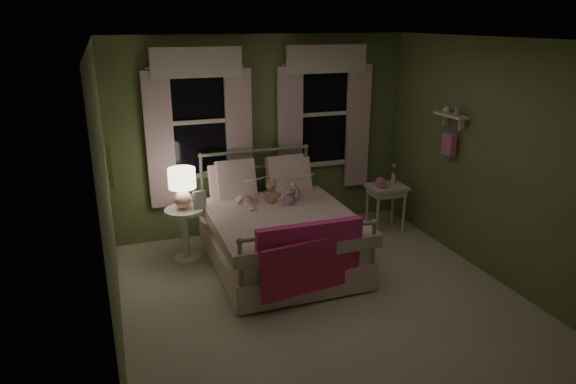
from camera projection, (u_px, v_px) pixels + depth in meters
name	position (u px, v px, depth m)	size (l,w,h in m)	color
room_shell	(327.00, 180.00, 4.93)	(4.20, 4.20, 4.20)	beige
bed	(278.00, 233.00, 6.04)	(1.58, 2.04, 1.18)	white
pink_throw	(311.00, 250.00, 5.05)	(1.10, 0.21, 0.71)	#E72D8A
child_left	(245.00, 178.00, 6.15)	(0.29, 0.19, 0.79)	#F7D1DD
child_right	(289.00, 176.00, 6.33)	(0.36, 0.28, 0.73)	#F7D1DD
book_left	(250.00, 184.00, 5.92)	(0.20, 0.27, 0.03)	beige
book_right	(296.00, 183.00, 6.11)	(0.20, 0.27, 0.02)	beige
teddy_bear	(271.00, 193.00, 6.15)	(0.23, 0.19, 0.31)	tan
nightstand_left	(185.00, 227.00, 6.11)	(0.46, 0.46, 0.65)	white
table_lamp	(182.00, 184.00, 5.94)	(0.32, 0.32, 0.48)	#FFAF96
book_nightstand	(194.00, 210.00, 5.99)	(0.16, 0.22, 0.02)	beige
nightstand_right	(386.00, 193.00, 6.92)	(0.50, 0.40, 0.64)	white
pink_toy	(381.00, 182.00, 6.83)	(0.14, 0.19, 0.14)	pink
bud_vase	(393.00, 174.00, 6.93)	(0.06, 0.06, 0.28)	white
window_left	(199.00, 117.00, 6.37)	(1.34, 0.13, 1.96)	black
window_right	(325.00, 109.00, 6.91)	(1.34, 0.13, 1.96)	black
wall_shelf	(450.00, 130.00, 6.08)	(0.15, 0.50, 0.60)	white
framed_picture	(110.00, 163.00, 4.79)	(0.03, 0.32, 0.42)	beige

